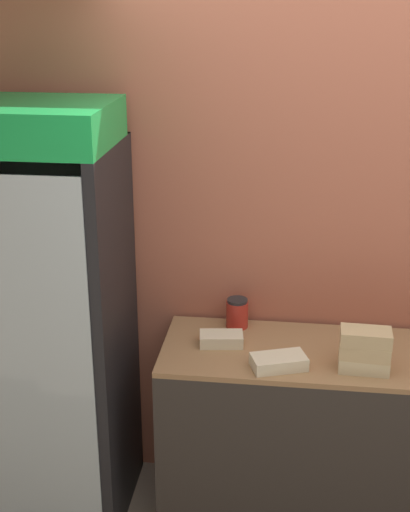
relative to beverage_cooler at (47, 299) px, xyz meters
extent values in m
cube|color=#B7664C|center=(1.50, 0.32, 0.26)|extent=(5.20, 0.06, 2.70)
cube|color=#332D28|center=(1.50, -0.01, -0.65)|extent=(1.90, 0.57, 0.89)
cube|color=#9E754C|center=(1.50, -0.01, -0.19)|extent=(1.90, 0.57, 0.02)
cube|color=black|center=(0.00, 0.25, -0.18)|extent=(0.73, 0.04, 1.83)
cube|color=black|center=(0.34, -0.05, -0.18)|extent=(0.05, 0.63, 1.83)
cube|color=black|center=(0.00, -0.05, -1.07)|extent=(0.73, 0.63, 0.05)
cube|color=white|center=(0.00, 0.22, -0.18)|extent=(0.63, 0.02, 1.73)
cube|color=silver|center=(0.00, -0.37, -0.18)|extent=(0.63, 0.01, 1.73)
cube|color=green|center=(0.00, -0.08, 0.83)|extent=(0.73, 0.57, 0.18)
cube|color=silver|center=(0.00, -0.07, -0.58)|extent=(0.61, 0.51, 0.01)
cube|color=silver|center=(0.00, -0.07, -0.17)|extent=(0.61, 0.51, 0.01)
cube|color=silver|center=(0.00, -0.07, 0.24)|extent=(0.61, 0.51, 0.01)
cylinder|color=#2D6B38|center=(-0.15, -0.28, -0.50)|extent=(0.06, 0.06, 0.15)
cylinder|color=#2D6B38|center=(-0.15, -0.28, -0.39)|extent=(0.03, 0.03, 0.06)
cylinder|color=#2D6B38|center=(0.06, -0.28, -0.52)|extent=(0.06, 0.06, 0.12)
cylinder|color=#2D6B38|center=(0.06, -0.28, -0.43)|extent=(0.03, 0.03, 0.05)
cylinder|color=#B2BCCC|center=(0.03, -0.28, 0.32)|extent=(0.07, 0.07, 0.15)
cylinder|color=#B2BCCC|center=(0.03, -0.28, 0.43)|extent=(0.03, 0.03, 0.06)
cylinder|color=navy|center=(0.20, -0.27, -0.50)|extent=(0.08, 0.08, 0.15)
cylinder|color=navy|center=(0.20, -0.27, -0.40)|extent=(0.03, 0.03, 0.06)
cylinder|color=#B2BCCC|center=(0.20, -0.28, -0.08)|extent=(0.06, 0.06, 0.16)
cylinder|color=#B2BCCC|center=(0.20, -0.28, 0.03)|extent=(0.02, 0.02, 0.07)
cube|color=beige|center=(1.45, -0.16, -0.15)|extent=(0.22, 0.13, 0.06)
cube|color=tan|center=(1.45, -0.16, -0.09)|extent=(0.22, 0.13, 0.06)
cube|color=tan|center=(1.45, -0.16, -0.02)|extent=(0.22, 0.13, 0.06)
cube|color=beige|center=(0.82, 0.00, -0.15)|extent=(0.21, 0.13, 0.05)
cube|color=beige|center=(1.09, -0.18, -0.15)|extent=(0.26, 0.20, 0.06)
cylinder|color=#B72D23|center=(0.87, 0.19, -0.12)|extent=(0.11, 0.11, 0.13)
cylinder|color=#262628|center=(0.87, 0.19, -0.04)|extent=(0.10, 0.10, 0.01)
camera|label=1|loc=(1.11, -2.90, 1.37)|focal=50.00mm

